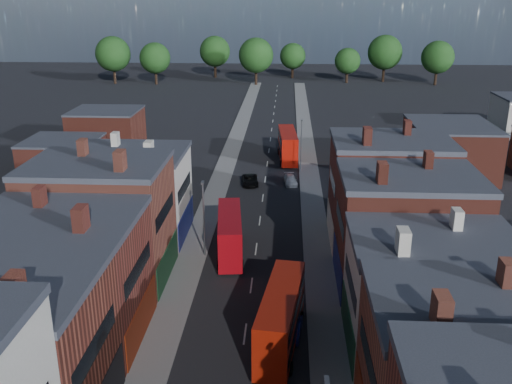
# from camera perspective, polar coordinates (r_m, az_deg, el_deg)

# --- Properties ---
(pavement_west) EXTENTS (3.00, 200.00, 0.12)m
(pavement_west) POSITION_cam_1_polar(r_m,az_deg,el_deg) (78.05, -4.02, 0.03)
(pavement_west) COLOR gray
(pavement_west) RESTS_ON ground
(pavement_east) EXTENTS (3.00, 200.00, 0.12)m
(pavement_east) POSITION_cam_1_polar(r_m,az_deg,el_deg) (77.54, 5.55, -0.15)
(pavement_east) COLOR gray
(pavement_east) RESTS_ON ground
(lamp_post_2) EXTENTS (0.25, 0.70, 8.12)m
(lamp_post_2) POSITION_cam_1_polar(r_m,az_deg,el_deg) (57.69, -5.27, -2.19)
(lamp_post_2) COLOR slate
(lamp_post_2) RESTS_ON ground
(lamp_post_3) EXTENTS (0.25, 0.70, 8.12)m
(lamp_post_3) POSITION_cam_1_polar(r_m,az_deg,el_deg) (85.73, 4.54, 5.02)
(lamp_post_3) COLOR slate
(lamp_post_3) RESTS_ON ground
(bus_0) EXTENTS (3.41, 10.43, 4.42)m
(bus_0) POSITION_cam_1_polar(r_m,az_deg,el_deg) (58.79, -2.64, -4.14)
(bus_0) COLOR #BA0A14
(bus_0) RESTS_ON ground
(bus_1) EXTENTS (3.82, 10.93, 4.62)m
(bus_1) POSITION_cam_1_polar(r_m,az_deg,el_deg) (44.36, 2.50, -12.35)
(bus_1) COLOR #A91A09
(bus_1) RESTS_ON ground
(bus_2) EXTENTS (3.38, 11.19, 4.77)m
(bus_2) POSITION_cam_1_polar(r_m,az_deg,el_deg) (92.29, 3.19, 4.72)
(bus_2) COLOR #B01207
(bus_2) RESTS_ON ground
(car_1) EXTENTS (1.68, 3.76, 1.20)m
(car_1) POSITION_cam_1_polar(r_m,az_deg,el_deg) (46.54, 3.70, -13.46)
(car_1) COLOR navy
(car_1) RESTS_ON ground
(car_2) EXTENTS (2.70, 4.96, 1.32)m
(car_2) POSITION_cam_1_polar(r_m,az_deg,el_deg) (80.72, -0.59, 1.19)
(car_2) COLOR black
(car_2) RESTS_ON ground
(car_3) EXTENTS (2.13, 4.31, 1.20)m
(car_3) POSITION_cam_1_polar(r_m,az_deg,el_deg) (81.10, 3.47, 1.20)
(car_3) COLOR #BCBCBC
(car_3) RESTS_ON ground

